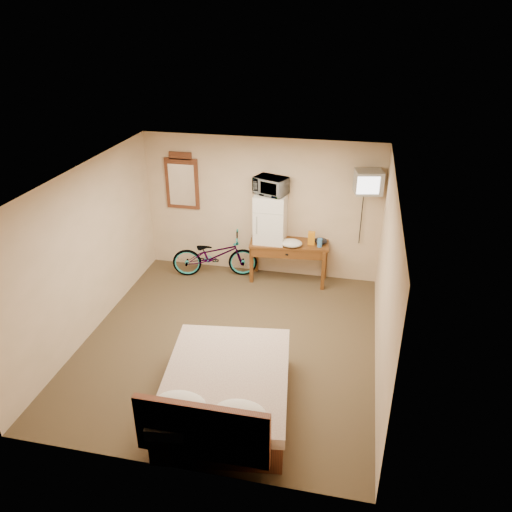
% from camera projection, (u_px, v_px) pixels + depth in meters
% --- Properties ---
extents(room, '(4.60, 4.64, 2.50)m').
position_uv_depth(room, '(227.00, 267.00, 6.79)').
color(room, '#3D2F1E').
rests_on(room, ground).
extents(desk, '(1.41, 0.65, 0.75)m').
position_uv_depth(desk, '(289.00, 249.00, 8.71)').
color(desk, brown).
rests_on(desk, floor).
extents(mini_fridge, '(0.52, 0.52, 0.86)m').
position_uv_depth(mini_fridge, '(270.00, 218.00, 8.57)').
color(mini_fridge, white).
rests_on(mini_fridge, desk).
extents(microwave, '(0.63, 0.53, 0.29)m').
position_uv_depth(microwave, '(271.00, 186.00, 8.32)').
color(microwave, white).
rests_on(microwave, mini_fridge).
extents(snack_bag, '(0.12, 0.08, 0.23)m').
position_uv_depth(snack_bag, '(311.00, 238.00, 8.56)').
color(snack_bag, orange).
rests_on(snack_bag, desk).
extents(blue_cup, '(0.09, 0.09, 0.15)m').
position_uv_depth(blue_cup, '(320.00, 243.00, 8.50)').
color(blue_cup, '#3C7ECC').
rests_on(blue_cup, desk).
extents(cloth_cream, '(0.38, 0.29, 0.12)m').
position_uv_depth(cloth_cream, '(291.00, 243.00, 8.52)').
color(cloth_cream, white).
rests_on(cloth_cream, desk).
extents(cloth_dark_a, '(0.25, 0.18, 0.09)m').
position_uv_depth(cloth_dark_a, '(260.00, 241.00, 8.63)').
color(cloth_dark_a, black).
rests_on(cloth_dark_a, desk).
extents(cloth_dark_b, '(0.23, 0.18, 0.10)m').
position_uv_depth(cloth_dark_b, '(321.00, 241.00, 8.62)').
color(cloth_dark_b, black).
rests_on(cloth_dark_b, desk).
extents(crt_television, '(0.49, 0.59, 0.37)m').
position_uv_depth(crt_television, '(368.00, 182.00, 7.92)').
color(crt_television, black).
rests_on(crt_television, room).
extents(wall_mirror, '(0.61, 0.04, 1.03)m').
position_uv_depth(wall_mirror, '(182.00, 182.00, 8.87)').
color(wall_mirror, brown).
rests_on(wall_mirror, room).
extents(bicycle, '(1.62, 0.87, 0.81)m').
position_uv_depth(bicycle, '(215.00, 255.00, 9.02)').
color(bicycle, black).
rests_on(bicycle, floor).
extents(bed, '(1.70, 2.11, 0.90)m').
position_uv_depth(bed, '(225.00, 392.00, 5.95)').
color(bed, brown).
rests_on(bed, floor).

